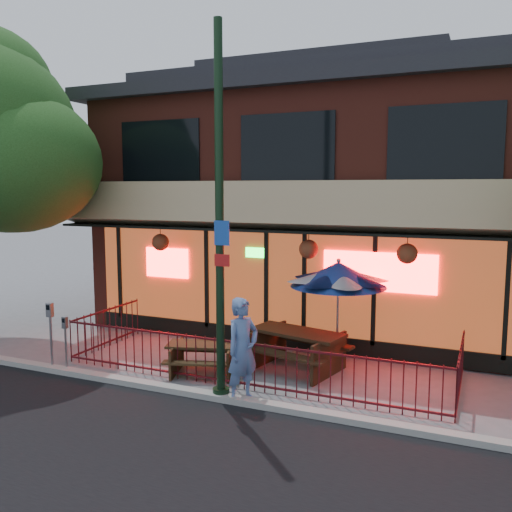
{
  "coord_description": "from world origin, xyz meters",
  "views": [
    {
      "loc": [
        4.56,
        -9.3,
        4.01
      ],
      "look_at": [
        -0.3,
        2.0,
        2.46
      ],
      "focal_mm": 38.0,
      "sensor_mm": 36.0,
      "label": 1
    }
  ],
  "objects": [
    {
      "name": "street_light",
      "position": [
        0.0,
        -0.4,
        3.15
      ],
      "size": [
        0.43,
        0.32,
        7.0
      ],
      "color": "black",
      "rests_on": "ground"
    },
    {
      "name": "restaurant_building",
      "position": [
        0.0,
        7.11,
        4.13
      ],
      "size": [
        12.96,
        9.49,
        8.05
      ],
      "color": "maroon",
      "rests_on": "ground"
    },
    {
      "name": "patio_umbrella",
      "position": [
        1.54,
        2.4,
        2.1
      ],
      "size": [
        2.15,
        2.15,
        2.46
      ],
      "color": "gray",
      "rests_on": "ground"
    },
    {
      "name": "ground",
      "position": [
        0.0,
        0.0,
        0.0
      ],
      "size": [
        80.0,
        80.0,
        0.0
      ],
      "primitive_type": "plane",
      "color": "gray",
      "rests_on": "ground"
    },
    {
      "name": "parking_meter_far",
      "position": [
        -4.2,
        -0.4,
        1.02
      ],
      "size": [
        0.14,
        0.12,
        1.51
      ],
      "color": "gray",
      "rests_on": "ground"
    },
    {
      "name": "picnic_table_right",
      "position": [
        0.8,
        1.75,
        0.58
      ],
      "size": [
        2.36,
        1.99,
        0.88
      ],
      "color": "#322011",
      "rests_on": "ground"
    },
    {
      "name": "pedestrian",
      "position": [
        0.44,
        -0.35,
        0.99
      ],
      "size": [
        0.73,
        0.86,
        1.99
      ],
      "primitive_type": "imported",
      "rotation": [
        0.0,
        0.0,
        1.16
      ],
      "color": "#5572AB",
      "rests_on": "ground"
    },
    {
      "name": "curb",
      "position": [
        0.0,
        -0.5,
        0.06
      ],
      "size": [
        80.0,
        0.25,
        0.12
      ],
      "primitive_type": "cube",
      "color": "#999993",
      "rests_on": "ground"
    },
    {
      "name": "patio_fence",
      "position": [
        0.0,
        0.5,
        0.63
      ],
      "size": [
        8.44,
        2.62,
        1.0
      ],
      "color": "#4A1016",
      "rests_on": "ground"
    },
    {
      "name": "picnic_table_left",
      "position": [
        -0.97,
        0.7,
        0.44
      ],
      "size": [
        1.85,
        1.61,
        0.67
      ],
      "color": "#3B2915",
      "rests_on": "ground"
    },
    {
      "name": "parking_meter_near",
      "position": [
        -3.79,
        -0.4,
        0.84
      ],
      "size": [
        0.11,
        0.1,
        1.24
      ],
      "color": "gray",
      "rests_on": "ground"
    }
  ]
}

